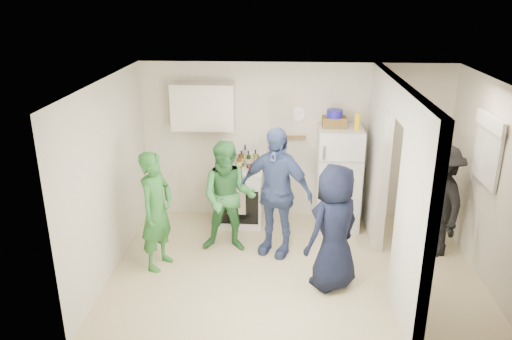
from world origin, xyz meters
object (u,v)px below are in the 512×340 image
Objects in this scene: person_green_center at (228,198)px; wicker_basket at (334,122)px; person_navy at (334,228)px; blue_bowl at (335,113)px; person_green_left at (157,211)px; yellow_cup_stack_top at (358,122)px; person_denim at (275,192)px; fridge at (338,178)px; person_nook at (439,201)px; stove at (238,196)px.

wicker_basket is at bearing 32.52° from person_green_center.
person_navy is at bearing -30.30° from person_green_center.
blue_bowl is at bearing 0.00° from wicker_basket.
wicker_basket is 1.95m from person_green_center.
blue_bowl reaches higher than person_green_left.
wicker_basket is 0.36m from yellow_cup_stack_top.
person_denim is at bearing -53.81° from person_green_left.
person_green_center is at bearing -148.75° from blue_bowl.
blue_bowl reaches higher than yellow_cup_stack_top.
person_denim reaches higher than fridge.
person_nook is at bearing -32.87° from yellow_cup_stack_top.
person_green_center is at bearing -151.74° from fridge.
blue_bowl reaches higher than stove.
stove is 1.19m from person_denim.
wicker_basket reaches higher than stove.
person_denim is at bearing -57.03° from stove.
stove is at bearing -114.39° from person_nook.
wicker_basket reaches higher than person_green_left.
wicker_basket is 0.22× the size of person_nook.
yellow_cup_stack_top is at bearing 23.93° from person_green_center.
yellow_cup_stack_top reaches higher than person_green_left.
person_green_left is (-2.70, -1.26, -0.91)m from yellow_cup_stack_top.
stove is 2.61× the size of wicker_basket.
fridge is 2.83m from person_green_left.
blue_bowl is 0.15× the size of person_navy.
person_nook reaches higher than fridge.
person_green_center is at bearing -148.75° from wicker_basket.
person_green_left is (-2.38, -1.41, -0.86)m from wicker_basket.
person_nook is at bearing 170.85° from person_navy.
blue_bowl is at bearing -129.36° from person_nook.
blue_bowl is 0.96× the size of yellow_cup_stack_top.
fridge is 0.99× the size of person_green_center.
person_navy is at bearing -105.02° from yellow_cup_stack_top.
stove is at bearing 146.60° from person_denim.
fridge is 1.81m from person_green_center.
person_denim is at bearing -132.05° from wicker_basket.
yellow_cup_stack_top reaches higher than person_navy.
wicker_basket is at bearing -133.96° from person_navy.
person_navy is (1.33, -1.74, 0.35)m from stove.
person_navy is 1.00× the size of person_nook.
wicker_basket is at bearing 0.79° from stove.
person_navy is (0.73, -0.82, -0.11)m from person_denim.
fridge is 0.99× the size of person_green_left.
stove is at bearing 178.89° from fridge.
person_denim is at bearing -88.56° from person_navy.
wicker_basket is 1.40× the size of yellow_cup_stack_top.
wicker_basket is at bearing 71.57° from person_denim.
yellow_cup_stack_top is (1.76, -0.13, 1.26)m from stove.
stove is at bearing -14.99° from person_green_left.
person_green_left reaches higher than person_nook.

